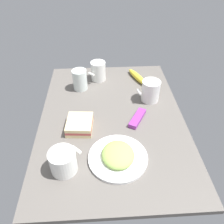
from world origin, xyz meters
The scene contains 9 objects.
tabletop centered at (0.00, 0.00, 1.00)cm, with size 90.00×64.00×2.00cm, color #5B5651.
plate_of_food centered at (-23.29, -0.79, 3.56)cm, with size 22.10×22.10×4.60cm.
coffee_mug_black centered at (32.15, 5.58, 7.31)cm, with size 9.58×9.33×10.34cm.
coffee_mug_milky centered at (11.92, -19.24, 7.34)cm, with size 8.69×11.13×10.40cm.
coffee_mug_spare centered at (-26.78, 18.45, 6.57)cm, with size 11.12×10.98×8.87cm.
sandwich_main centered at (-6.38, 13.99, 4.20)cm, with size 12.48×11.41×4.40cm.
glass_of_milk centered at (23.67, 15.09, 6.87)cm, with size 7.35×7.35×10.66cm.
banana centered at (30.36, -16.02, 3.60)cm, with size 18.08×10.14×3.21cm.
snack_bar centered at (-2.53, -11.12, 3.00)cm, with size 12.59×3.51×2.00cm, color purple.
Camera 1 is at (-75.16, 4.50, 69.58)cm, focal length 35.98 mm.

